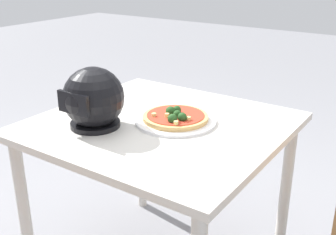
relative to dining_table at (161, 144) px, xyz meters
The scene contains 4 objects.
dining_table is the anchor object (origin of this frame).
pizza_plate 0.12m from the dining_table, 146.65° to the right, with size 0.33×0.33×0.01m, color white.
pizza 0.14m from the dining_table, 150.76° to the right, with size 0.27×0.27×0.05m.
motorcycle_helmet 0.34m from the dining_table, 44.36° to the left, with size 0.24×0.24×0.24m.
Camera 1 is at (-0.91, 1.28, 1.39)m, focal length 44.43 mm.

